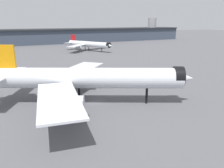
{
  "coord_description": "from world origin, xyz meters",
  "views": [
    {
      "loc": [
        -13.45,
        -55.05,
        22.03
      ],
      "look_at": [
        4.78,
        -1.68,
        5.58
      ],
      "focal_mm": 34.46,
      "sensor_mm": 36.0,
      "label": 1
    }
  ],
  "objects": [
    {
      "name": "airliner_far_taxiway",
      "position": [
        23.5,
        109.44,
        5.19
      ],
      "size": [
        34.42,
        38.76,
        11.79
      ],
      "rotation": [
        0.0,
        0.0,
        5.35
      ],
      "color": "silver",
      "rests_on": "ground"
    },
    {
      "name": "baggage_tug_wing",
      "position": [
        18.38,
        30.03,
        0.97
      ],
      "size": [
        3.52,
        2.62,
        1.85
      ],
      "rotation": [
        0.0,
        0.0,
        6.0
      ],
      "color": "black",
      "rests_on": "ground"
    },
    {
      "name": "ground",
      "position": [
        0.0,
        0.0,
        0.0
      ],
      "size": [
        900.0,
        900.0,
        0.0
      ],
      "primitive_type": "plane",
      "color": "#56565B"
    },
    {
      "name": "service_truck_front",
      "position": [
        31.77,
        13.2,
        1.59
      ],
      "size": [
        5.94,
        3.89,
        3.0
      ],
      "rotation": [
        0.0,
        0.0,
        3.45
      ],
      "color": "black",
      "rests_on": "ground"
    },
    {
      "name": "airliner_near_gate",
      "position": [
        -2.2,
        0.78,
        7.13
      ],
      "size": [
        57.17,
        50.97,
        16.19
      ],
      "rotation": [
        0.0,
        0.0,
        -0.34
      ],
      "color": "silver",
      "rests_on": "ground"
    },
    {
      "name": "terminal_building",
      "position": [
        36.56,
        186.91,
        7.57
      ],
      "size": [
        246.91,
        63.45,
        26.47
      ],
      "rotation": [
        0.0,
        0.0,
        0.13
      ],
      "color": "#3D4756",
      "rests_on": "ground"
    },
    {
      "name": "traffic_cone_near_nose",
      "position": [
        24.57,
        21.28,
        0.28
      ],
      "size": [
        0.45,
        0.45,
        0.57
      ],
      "primitive_type": "cone",
      "color": "#F2600C",
      "rests_on": "ground"
    },
    {
      "name": "traffic_cone_wingtip",
      "position": [
        6.42,
        32.48,
        0.37
      ],
      "size": [
        0.6,
        0.6,
        0.75
      ],
      "primitive_type": "cone",
      "color": "#F2600C",
      "rests_on": "ground"
    }
  ]
}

